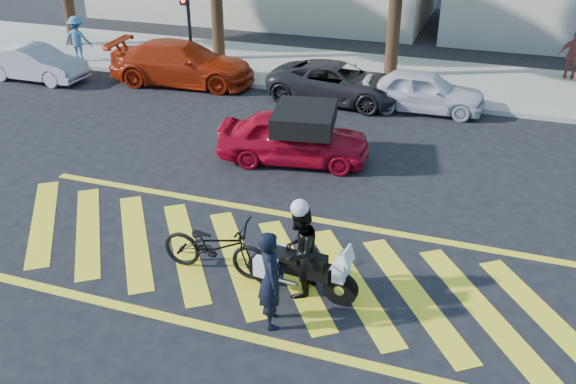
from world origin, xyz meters
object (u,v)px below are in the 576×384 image
(officer_bike, at_px, (271,279))
(parked_far_left, at_px, (36,63))
(parked_left, at_px, (182,63))
(police_motorcycle, at_px, (300,269))
(red_convertible, at_px, (294,137))
(parked_mid_left, at_px, (337,82))
(bicycle, at_px, (216,246))
(officer_moto, at_px, (299,251))
(parked_mid_right, at_px, (423,91))

(officer_bike, distance_m, parked_far_left, 15.32)
(parked_left, bearing_deg, police_motorcycle, -148.79)
(red_convertible, height_order, parked_mid_left, red_convertible)
(bicycle, bearing_deg, officer_moto, -93.86)
(police_motorcycle, xyz_separation_m, parked_far_left, (-12.30, 8.45, 0.11))
(officer_bike, relative_size, police_motorcycle, 0.84)
(parked_far_left, relative_size, parked_left, 0.74)
(police_motorcycle, height_order, parked_mid_right, parked_mid_right)
(parked_mid_left, bearing_deg, officer_moto, -165.80)
(bicycle, xyz_separation_m, parked_left, (-5.73, 9.65, 0.17))
(parked_mid_right, bearing_deg, officer_bike, 173.01)
(red_convertible, relative_size, parked_mid_left, 0.87)
(bicycle, relative_size, parked_mid_right, 0.56)
(parked_far_left, bearing_deg, red_convertible, -107.26)
(bicycle, height_order, red_convertible, red_convertible)
(officer_moto, bearing_deg, parked_mid_right, -178.55)
(parked_far_left, bearing_deg, officer_moto, -123.86)
(parked_far_left, distance_m, parked_left, 5.12)
(bicycle, bearing_deg, parked_mid_left, 1.67)
(bicycle, relative_size, officer_moto, 1.22)
(officer_moto, distance_m, parked_mid_right, 9.78)
(officer_bike, height_order, officer_moto, officer_bike)
(police_motorcycle, xyz_separation_m, red_convertible, (-1.81, 5.06, 0.15))
(bicycle, relative_size, parked_left, 0.42)
(parked_mid_right, bearing_deg, parked_left, 87.71)
(parked_mid_left, bearing_deg, bicycle, -175.03)
(officer_bike, height_order, parked_mid_left, officer_bike)
(red_convertible, xyz_separation_m, parked_left, (-5.53, 4.69, 0.07))
(officer_moto, distance_m, parked_mid_left, 9.94)
(officer_moto, xyz_separation_m, parked_mid_left, (-1.94, 9.75, -0.24))
(bicycle, bearing_deg, police_motorcycle, -93.72)
(police_motorcycle, relative_size, red_convertible, 0.54)
(parked_far_left, height_order, parked_mid_left, parked_mid_left)
(officer_moto, bearing_deg, parked_far_left, -118.91)
(parked_far_left, xyz_separation_m, parked_left, (4.95, 1.29, 0.12))
(officer_bike, distance_m, red_convertible, 6.19)
(officer_moto, distance_m, parked_far_left, 14.92)
(officer_moto, relative_size, red_convertible, 0.45)
(officer_bike, bearing_deg, bicycle, 27.57)
(bicycle, bearing_deg, parked_left, 30.33)
(parked_far_left, height_order, parked_mid_right, parked_mid_right)
(parked_mid_left, distance_m, parked_mid_right, 2.66)
(parked_mid_left, bearing_deg, parked_left, 92.92)
(officer_bike, relative_size, red_convertible, 0.45)
(parked_mid_right, bearing_deg, parked_mid_left, 87.71)
(police_motorcycle, height_order, parked_left, parked_left)
(bicycle, distance_m, police_motorcycle, 1.62)
(officer_bike, xyz_separation_m, parked_left, (-7.17, 10.66, -0.14))
(bicycle, bearing_deg, parked_far_left, 51.59)
(officer_moto, xyz_separation_m, parked_far_left, (-12.29, 8.45, -0.25))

